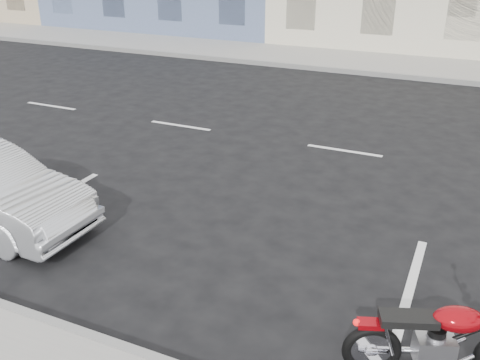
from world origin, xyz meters
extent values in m
plane|color=black|center=(0.00, 0.00, 0.00)|extent=(120.00, 120.00, 0.00)
cube|color=gray|center=(-5.00, 8.70, 0.07)|extent=(80.00, 3.40, 0.15)
cube|color=gray|center=(-5.00, 7.00, 0.08)|extent=(80.00, 0.12, 0.16)
torus|color=black|center=(0.46, -5.90, 0.29)|extent=(0.60, 0.31, 0.60)
cube|color=maroon|center=(0.43, -5.92, 0.62)|extent=(0.30, 0.23, 0.05)
cube|color=black|center=(0.75, -5.79, 0.70)|extent=(0.60, 0.42, 0.08)
cylinder|color=silver|center=(0.71, -5.67, 0.20)|extent=(0.82, 0.37, 0.07)
camera|label=1|loc=(0.36, -10.52, 4.10)|focal=40.00mm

